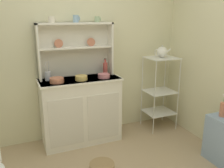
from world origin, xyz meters
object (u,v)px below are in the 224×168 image
Objects in this scene: porcelain_teapot at (162,52)px; bowl_mixing_large at (57,80)px; hutch_shelf_unit at (75,46)px; utensil_jar at (48,76)px; cup_cream_0 at (52,19)px; flower_vase at (224,107)px; hutch_cabinet at (81,110)px; jam_bottle at (105,68)px; bakers_rack at (160,87)px.

bowl_mixing_large is at bearing -179.06° from porcelain_teapot.
hutch_shelf_unit is 4.05× the size of utensil_jar.
flower_vase is (1.69, -1.18, -0.97)m from cup_cream_0.
flower_vase is at bearing -35.02° from cup_cream_0.
utensil_jar reaches higher than hutch_cabinet.
cup_cream_0 is 0.94m from jam_bottle.
bakers_rack is at bearing 100.28° from flower_vase.
jam_bottle is 0.93× the size of utensil_jar.
jam_bottle is at bearing 170.72° from porcelain_teapot.
bowl_mixing_large is 0.53× the size of flower_vase.
hutch_cabinet is at bearing 177.73° from bakers_rack.
bakers_rack is 4.82× the size of jam_bottle.
flower_vase is (1.71, -0.99, -0.26)m from bowl_mixing_large.
hutch_cabinet is at bearing 13.39° from bowl_mixing_large.
hutch_cabinet is 0.96× the size of bakers_rack.
porcelain_teapot is 0.77× the size of flower_vase.
bowl_mixing_large reaches higher than hutch_cabinet.
utensil_jar is (-0.10, -0.04, -0.69)m from cup_cream_0.
utensil_jar is (-0.39, 0.08, 0.49)m from hutch_cabinet.
jam_bottle is at bearing 170.74° from bakers_rack.
bakers_rack is at bearing -9.90° from hutch_shelf_unit.
cup_cream_0 is 0.42× the size of jam_bottle.
porcelain_teapot is at bearing 100.37° from flower_vase.
cup_cream_0 reaches higher than utensil_jar.
utensil_jar reaches higher than jam_bottle.
bakers_rack is 4.43× the size of porcelain_teapot.
porcelain_teapot reaches higher than jam_bottle.
bakers_rack is (1.22, -0.05, 0.20)m from hutch_cabinet.
porcelain_teapot is (-0.00, -0.00, 0.52)m from bakers_rack.
porcelain_teapot is (1.21, -0.05, 0.72)m from hutch_cabinet.
jam_bottle is (-0.83, 0.13, 0.32)m from bakers_rack.
hutch_cabinet is 1.77m from flower_vase.
bowl_mixing_large is at bearing 149.91° from flower_vase.
bakers_rack is 1.64m from utensil_jar.
bakers_rack is 11.51× the size of cup_cream_0.
flower_vase is at bearing -37.20° from hutch_cabinet.
bowl_mixing_large is at bearing -179.06° from bakers_rack.
flower_vase is at bearing -41.23° from hutch_shelf_unit.
utensil_jar reaches higher than bowl_mixing_large.
jam_bottle is at bearing 131.31° from flower_vase.
hutch_shelf_unit is 5.79× the size of bowl_mixing_large.
cup_cream_0 reaches higher than bakers_rack.
flower_vase is (1.40, -1.23, -0.64)m from hutch_shelf_unit.
utensil_jar is 0.76× the size of flower_vase.
flower_vase is at bearing -32.51° from utensil_jar.
hutch_cabinet is at bearing -11.30° from utensil_jar.
jam_bottle is at bearing 12.89° from bowl_mixing_large.
bowl_mixing_large is (-0.31, -0.24, -0.38)m from hutch_shelf_unit.
hutch_cabinet is 4.65× the size of jam_bottle.
porcelain_teapot is at bearing -9.92° from hutch_shelf_unit.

